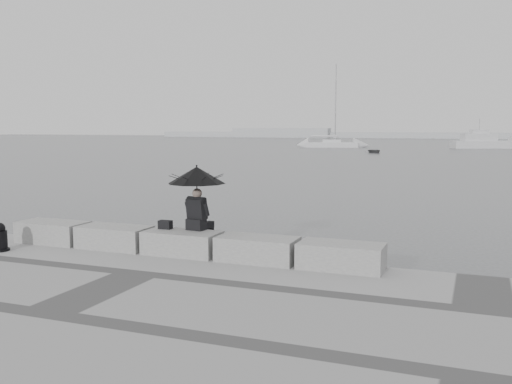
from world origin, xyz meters
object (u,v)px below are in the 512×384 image
at_px(motor_cruiser, 485,142).
at_px(seated_person, 197,182).
at_px(sailboat_left, 332,144).
at_px(dinghy, 374,151).
at_px(mooring_bollard, 0,239).

bearing_deg(motor_cruiser, seated_person, -116.21).
bearing_deg(sailboat_left, seated_person, -92.62).
xyz_separation_m(motor_cruiser, dinghy, (-12.83, -21.06, -0.65)).
distance_m(mooring_bollard, motor_cruiser, 83.28).
bearing_deg(sailboat_left, mooring_bollard, -95.72).
xyz_separation_m(seated_person, mooring_bollard, (-4.05, -1.45, -1.25)).
bearing_deg(dinghy, mooring_bollard, -119.72).
height_order(motor_cruiser, dinghy, motor_cruiser).
bearing_deg(motor_cruiser, sailboat_left, 170.10).
distance_m(seated_person, motor_cruiser, 81.43).
bearing_deg(dinghy, seated_person, -115.83).
xyz_separation_m(sailboat_left, dinghy, (9.42, -16.40, -0.28)).
height_order(sailboat_left, dinghy, sailboat_left).
height_order(mooring_bollard, dinghy, mooring_bollard).
bearing_deg(dinghy, sailboat_left, 87.91).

